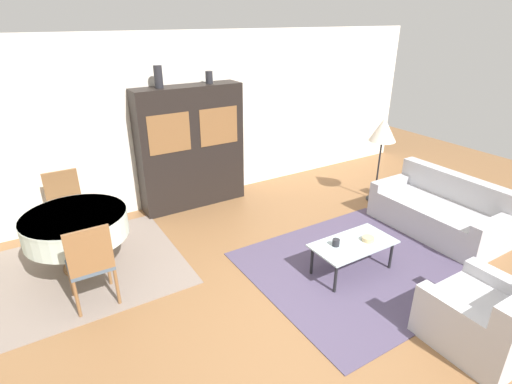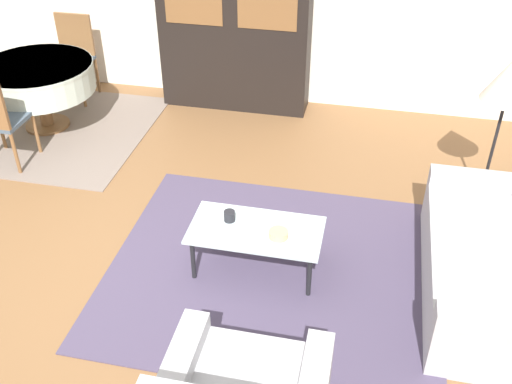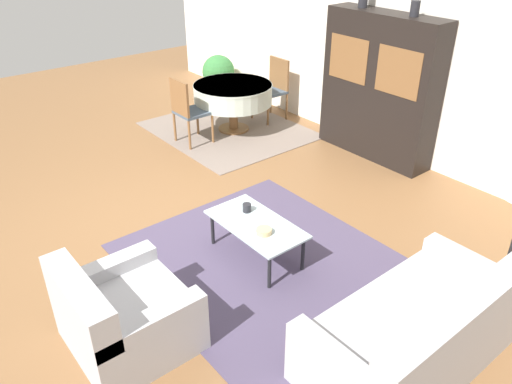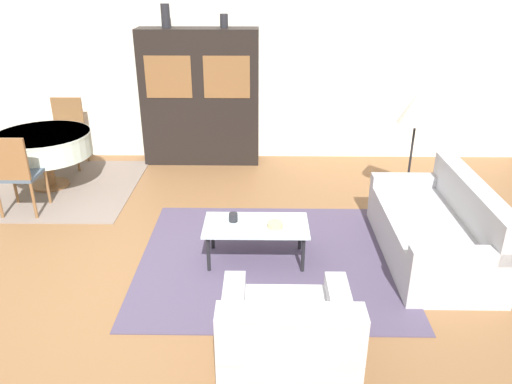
{
  "view_description": "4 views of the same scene",
  "coord_description": "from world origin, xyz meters",
  "px_view_note": "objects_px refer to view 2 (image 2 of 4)",
  "views": [
    {
      "loc": [
        -2.09,
        -2.33,
        2.89
      ],
      "look_at": [
        0.2,
        1.4,
        0.95
      ],
      "focal_mm": 28.0,
      "sensor_mm": 36.0,
      "label": 1
    },
    {
      "loc": [
        1.81,
        -2.94,
        3.26
      ],
      "look_at": [
        1.05,
        0.56,
        0.75
      ],
      "focal_mm": 42.0,
      "sensor_mm": 36.0,
      "label": 2
    },
    {
      "loc": [
        4.2,
        -2.0,
        3.06
      ],
      "look_at": [
        1.05,
        0.56,
        0.75
      ],
      "focal_mm": 35.0,
      "sensor_mm": 36.0,
      "label": 3
    },
    {
      "loc": [
        1.12,
        -3.74,
        2.69
      ],
      "look_at": [
        1.05,
        0.56,
        0.75
      ],
      "focal_mm": 35.0,
      "sensor_mm": 36.0,
      "label": 4
    }
  ],
  "objects_px": {
    "dining_table": "(37,78)",
    "floor_lamp": "(510,83)",
    "coffee_table": "(256,233)",
    "cup": "(229,216)",
    "display_cabinet": "(235,25)",
    "bowl": "(278,234)",
    "dining_chair_far": "(73,52)",
    "couch": "(498,265)"
  },
  "relations": [
    {
      "from": "dining_table",
      "to": "floor_lamp",
      "type": "height_order",
      "value": "floor_lamp"
    },
    {
      "from": "coffee_table",
      "to": "cup",
      "type": "bearing_deg",
      "value": 163.94
    },
    {
      "from": "display_cabinet",
      "to": "floor_lamp",
      "type": "bearing_deg",
      "value": -28.98
    },
    {
      "from": "coffee_table",
      "to": "display_cabinet",
      "type": "distance_m",
      "value": 3.0
    },
    {
      "from": "floor_lamp",
      "to": "cup",
      "type": "distance_m",
      "value": 2.53
    },
    {
      "from": "display_cabinet",
      "to": "bowl",
      "type": "bearing_deg",
      "value": -70.22
    },
    {
      "from": "dining_chair_far",
      "to": "bowl",
      "type": "bearing_deg",
      "value": 137.82
    },
    {
      "from": "dining_chair_far",
      "to": "cup",
      "type": "distance_m",
      "value": 3.63
    },
    {
      "from": "dining_table",
      "to": "cup",
      "type": "xyz_separation_m",
      "value": [
        2.56,
        -1.75,
        -0.14
      ]
    },
    {
      "from": "dining_table",
      "to": "dining_chair_far",
      "type": "xyz_separation_m",
      "value": [
        0.0,
        0.83,
        -0.03
      ]
    },
    {
      "from": "display_cabinet",
      "to": "dining_table",
      "type": "height_order",
      "value": "display_cabinet"
    },
    {
      "from": "coffee_table",
      "to": "cup",
      "type": "xyz_separation_m",
      "value": [
        -0.23,
        0.06,
        0.08
      ]
    },
    {
      "from": "couch",
      "to": "floor_lamp",
      "type": "bearing_deg",
      "value": -1.28
    },
    {
      "from": "couch",
      "to": "coffee_table",
      "type": "bearing_deg",
      "value": 93.27
    },
    {
      "from": "dining_table",
      "to": "cup",
      "type": "distance_m",
      "value": 3.1
    },
    {
      "from": "dining_table",
      "to": "cup",
      "type": "bearing_deg",
      "value": -34.29
    },
    {
      "from": "coffee_table",
      "to": "bowl",
      "type": "distance_m",
      "value": 0.2
    },
    {
      "from": "dining_table",
      "to": "dining_chair_far",
      "type": "relative_size",
      "value": 1.24
    },
    {
      "from": "couch",
      "to": "floor_lamp",
      "type": "distance_m",
      "value": 1.52
    },
    {
      "from": "cup",
      "to": "dining_table",
      "type": "bearing_deg",
      "value": 145.71
    },
    {
      "from": "cup",
      "to": "bowl",
      "type": "distance_m",
      "value": 0.43
    },
    {
      "from": "floor_lamp",
      "to": "couch",
      "type": "bearing_deg",
      "value": -91.28
    },
    {
      "from": "coffee_table",
      "to": "cup",
      "type": "height_order",
      "value": "cup"
    },
    {
      "from": "cup",
      "to": "display_cabinet",
      "type": "bearing_deg",
      "value": 102.76
    },
    {
      "from": "floor_lamp",
      "to": "dining_table",
      "type": "bearing_deg",
      "value": 174.07
    },
    {
      "from": "coffee_table",
      "to": "bowl",
      "type": "xyz_separation_m",
      "value": [
        0.18,
        -0.05,
        0.07
      ]
    },
    {
      "from": "dining_table",
      "to": "floor_lamp",
      "type": "xyz_separation_m",
      "value": [
        4.62,
        -0.48,
        0.6
      ]
    },
    {
      "from": "couch",
      "to": "dining_chair_far",
      "type": "xyz_separation_m",
      "value": [
        -4.59,
        2.53,
        0.27
      ]
    },
    {
      "from": "couch",
      "to": "bowl",
      "type": "bearing_deg",
      "value": 95.54
    },
    {
      "from": "dining_chair_far",
      "to": "cup",
      "type": "relative_size",
      "value": 11.17
    },
    {
      "from": "display_cabinet",
      "to": "bowl",
      "type": "distance_m",
      "value": 3.1
    },
    {
      "from": "cup",
      "to": "floor_lamp",
      "type": "bearing_deg",
      "value": 31.64
    },
    {
      "from": "dining_chair_far",
      "to": "cup",
      "type": "xyz_separation_m",
      "value": [
        2.56,
        -2.57,
        -0.11
      ]
    },
    {
      "from": "bowl",
      "to": "display_cabinet",
      "type": "bearing_deg",
      "value": 109.78
    },
    {
      "from": "couch",
      "to": "dining_table",
      "type": "bearing_deg",
      "value": 69.58
    },
    {
      "from": "display_cabinet",
      "to": "cup",
      "type": "distance_m",
      "value": 2.87
    },
    {
      "from": "dining_chair_far",
      "to": "display_cabinet",
      "type": "bearing_deg",
      "value": -174.73
    },
    {
      "from": "dining_table",
      "to": "coffee_table",
      "type": "bearing_deg",
      "value": -33.03
    },
    {
      "from": "coffee_table",
      "to": "couch",
      "type": "bearing_deg",
      "value": 3.27
    },
    {
      "from": "couch",
      "to": "cup",
      "type": "relative_size",
      "value": 20.44
    },
    {
      "from": "coffee_table",
      "to": "dining_table",
      "type": "relative_size",
      "value": 0.85
    },
    {
      "from": "couch",
      "to": "dining_chair_far",
      "type": "relative_size",
      "value": 1.83
    }
  ]
}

